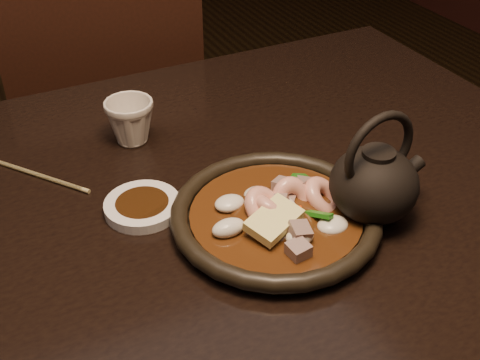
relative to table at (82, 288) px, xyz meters
name	(u,v)px	position (x,y,z in m)	size (l,w,h in m)	color
table	(82,288)	(0.00, 0.00, 0.00)	(1.60, 0.90, 0.75)	black
chair	(111,126)	(0.22, 0.68, -0.17)	(0.50, 0.50, 0.93)	black
plate	(276,216)	(0.26, -0.08, 0.09)	(0.28, 0.28, 0.03)	black
stirfry	(280,213)	(0.26, -0.08, 0.10)	(0.21, 0.16, 0.06)	#391C0A
soy_dish	(142,206)	(0.11, 0.03, 0.08)	(0.11, 0.11, 0.01)	silver
tea_cup	(130,120)	(0.15, 0.21, 0.12)	(0.08, 0.07, 0.08)	beige
chopsticks	(27,171)	(-0.02, 0.19, 0.08)	(0.15, 0.19, 0.01)	tan
teapot	(375,181)	(0.38, -0.12, 0.14)	(0.15, 0.12, 0.16)	black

